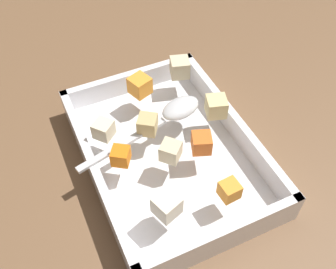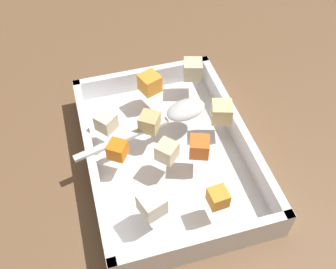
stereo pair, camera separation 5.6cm
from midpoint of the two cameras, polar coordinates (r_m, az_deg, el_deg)
name	(u,v)px [view 1 (the left image)]	position (r m, az deg, el deg)	size (l,w,h in m)	color
ground_plane	(164,153)	(0.62, -3.19, -2.89)	(4.00, 4.00, 0.00)	brown
baking_dish	(168,155)	(0.59, -2.68, -3.13)	(0.33, 0.24, 0.05)	silver
carrot_chunk_heap_side	(121,156)	(0.54, -9.88, -3.28)	(0.02, 0.02, 0.02)	orange
carrot_chunk_mid_left	(141,85)	(0.63, -6.55, 7.03)	(0.03, 0.03, 0.03)	orange
carrot_chunk_corner_ne	(201,143)	(0.54, 2.00, -1.40)	(0.03, 0.03, 0.03)	orange
carrot_chunk_corner_nw	(229,190)	(0.50, 5.82, -8.29)	(0.02, 0.02, 0.02)	orange
potato_chunk_heap_top	(103,129)	(0.57, -12.17, 0.58)	(0.03, 0.03, 0.03)	beige
potato_chunk_center	(180,67)	(0.65, -0.74, 9.64)	(0.03, 0.03, 0.03)	beige
potato_chunk_rim_edge	(147,125)	(0.57, -5.84, 1.30)	(0.03, 0.03, 0.03)	tan
potato_chunk_near_spoon	(217,108)	(0.59, 4.50, 3.79)	(0.03, 0.03, 0.03)	#E0CC89
potato_chunk_back_center	(171,151)	(0.53, -2.60, -2.63)	(0.03, 0.03, 0.03)	beige
parsnip_chunk_under_handle	(167,206)	(0.48, -3.53, -10.54)	(0.03, 0.03, 0.03)	silver
serving_spoon	(174,112)	(0.59, -1.89, 3.08)	(0.08, 0.21, 0.02)	silver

